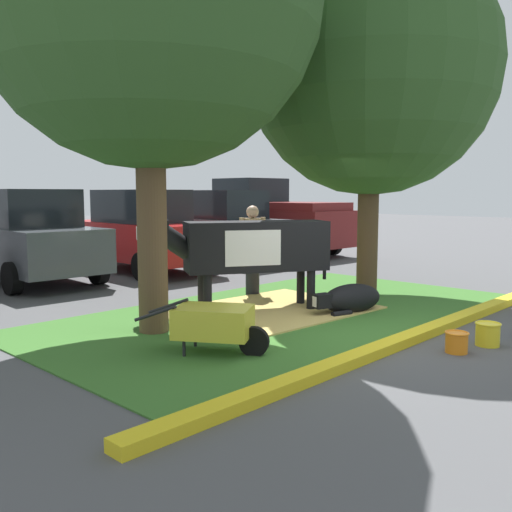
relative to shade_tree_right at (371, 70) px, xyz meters
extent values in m
plane|color=#4C4C4F|center=(-2.63, -1.59, -4.17)|extent=(80.00, 80.00, 0.00)
cube|color=#386B28|center=(-2.25, 0.07, -4.16)|extent=(8.21, 4.35, 0.02)
cube|color=yellow|center=(-2.25, -2.26, -4.11)|extent=(9.41, 0.24, 0.12)
cube|color=tan|center=(-2.39, 0.33, -4.14)|extent=(3.34, 2.59, 0.04)
cylinder|color=brown|center=(-4.50, 0.59, -2.70)|extent=(0.41, 0.41, 2.94)
cylinder|color=#4C3823|center=(0.00, 0.00, -2.88)|extent=(0.39, 0.39, 2.58)
sphere|color=#2D5123|center=(0.00, 0.00, 0.01)|extent=(4.57, 4.57, 4.57)
cube|color=black|center=(-2.48, 0.53, -3.09)|extent=(2.33, 1.78, 0.80)
cube|color=white|center=(-2.61, 0.61, -3.09)|extent=(1.14, 1.08, 0.56)
cylinder|color=black|center=(-3.62, 1.22, -2.99)|extent=(0.71, 0.60, 0.58)
cube|color=black|center=(-3.90, 1.38, -2.81)|extent=(0.51, 0.45, 0.32)
cube|color=white|center=(-4.07, 1.48, -2.85)|extent=(0.21, 0.23, 0.20)
cylinder|color=black|center=(-3.35, 0.77, -3.83)|extent=(0.14, 0.14, 0.68)
cylinder|color=black|center=(-3.10, 1.19, -3.83)|extent=(0.14, 0.14, 0.68)
cylinder|color=black|center=(-1.87, -0.12, -3.83)|extent=(0.14, 0.14, 0.68)
cylinder|color=black|center=(-1.62, 0.30, -3.83)|extent=(0.14, 0.14, 0.68)
cylinder|color=black|center=(-1.45, -0.08, -3.34)|extent=(0.06, 0.06, 0.70)
ellipsoid|color=black|center=(-1.54, -0.70, -3.93)|extent=(1.19, 0.78, 0.48)
cube|color=black|center=(-2.11, -0.53, -3.91)|extent=(0.33, 0.27, 0.22)
cube|color=silver|center=(-2.22, -0.49, -3.91)|extent=(0.09, 0.11, 0.16)
cylinder|color=black|center=(-1.92, -0.77, -4.11)|extent=(0.36, 0.20, 0.10)
cylinder|color=black|center=(-1.51, 1.56, -3.73)|extent=(0.26, 0.26, 0.87)
cylinder|color=#9E7F5B|center=(-1.51, 1.56, -3.00)|extent=(0.34, 0.34, 0.60)
sphere|color=tan|center=(-1.51, 1.56, -2.58)|extent=(0.24, 0.24, 0.24)
cylinder|color=#9E7F5B|center=(-1.30, 1.48, -2.97)|extent=(0.09, 0.09, 0.57)
cylinder|color=#9E7F5B|center=(-1.71, 1.65, -2.97)|extent=(0.09, 0.09, 0.57)
cube|color=gold|center=(-4.64, -0.80, -3.77)|extent=(0.99, 1.08, 0.36)
cylinder|color=black|center=(-4.38, -1.23, -3.99)|extent=(0.28, 0.36, 0.36)
cylinder|color=black|center=(-4.62, -0.43, -4.05)|extent=(0.04, 0.04, 0.24)
cylinder|color=black|center=(-4.99, -0.67, -4.05)|extent=(0.04, 0.04, 0.24)
cylinder|color=black|center=(-4.80, -0.14, -3.65)|extent=(0.32, 0.47, 0.23)
cylinder|color=black|center=(-5.17, -0.37, -3.65)|extent=(0.32, 0.47, 0.23)
cylinder|color=orange|center=(-2.56, -2.90, -4.05)|extent=(0.27, 0.27, 0.25)
torus|color=orange|center=(-2.56, -2.90, -3.92)|extent=(0.29, 0.29, 0.02)
cylinder|color=yellow|center=(-1.98, -3.06, -4.03)|extent=(0.30, 0.30, 0.29)
torus|color=yellow|center=(-1.98, -3.06, -3.88)|extent=(0.32, 0.32, 0.02)
cube|color=#4C5156|center=(-3.65, 6.34, -3.40)|extent=(1.99, 4.47, 0.90)
cube|color=black|center=(-3.65, 6.34, -2.55)|extent=(1.68, 2.27, 0.80)
cylinder|color=black|center=(-2.69, 7.73, -3.85)|extent=(0.25, 0.65, 0.64)
cylinder|color=black|center=(-4.61, 4.95, -3.85)|extent=(0.25, 0.65, 0.64)
cylinder|color=black|center=(-2.81, 4.87, -3.85)|extent=(0.25, 0.65, 0.64)
cube|color=red|center=(-0.93, 5.96, -3.40)|extent=(1.99, 4.47, 0.90)
cube|color=black|center=(-0.93, 5.96, -2.55)|extent=(1.68, 2.27, 0.80)
cylinder|color=black|center=(-1.77, 7.43, -3.85)|extent=(0.25, 0.65, 0.64)
cylinder|color=black|center=(0.03, 7.35, -3.85)|extent=(0.25, 0.65, 0.64)
cylinder|color=black|center=(-1.89, 4.57, -3.85)|extent=(0.25, 0.65, 0.64)
cylinder|color=black|center=(-0.09, 4.49, -3.85)|extent=(0.25, 0.65, 0.64)
cube|color=#4C5156|center=(1.87, 6.00, -3.40)|extent=(1.99, 4.47, 0.90)
cube|color=black|center=(1.87, 6.00, -2.55)|extent=(1.68, 2.27, 0.80)
cylinder|color=black|center=(1.04, 7.47, -3.85)|extent=(0.25, 0.65, 0.64)
cylinder|color=black|center=(2.84, 7.39, -3.85)|extent=(0.25, 0.65, 0.64)
cylinder|color=black|center=(0.91, 4.61, -3.85)|extent=(0.25, 0.65, 0.64)
cylinder|color=black|center=(2.71, 4.53, -3.85)|extent=(0.25, 0.65, 0.64)
cube|color=maroon|center=(4.38, 6.41, -3.30)|extent=(2.23, 5.48, 1.10)
cube|color=black|center=(4.42, 7.35, -2.25)|extent=(1.92, 1.88, 1.00)
cube|color=maroon|center=(4.33, 5.20, -2.63)|extent=(2.01, 2.78, 0.24)
cylinder|color=black|center=(3.46, 8.21, -3.85)|extent=(0.25, 0.65, 0.64)
cylinder|color=black|center=(5.46, 8.12, -3.85)|extent=(0.25, 0.65, 0.64)
cylinder|color=black|center=(3.31, 4.70, -3.85)|extent=(0.25, 0.65, 0.64)
cylinder|color=black|center=(5.31, 4.61, -3.85)|extent=(0.25, 0.65, 0.64)
camera|label=1|loc=(-9.07, -5.71, -2.23)|focal=39.28mm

